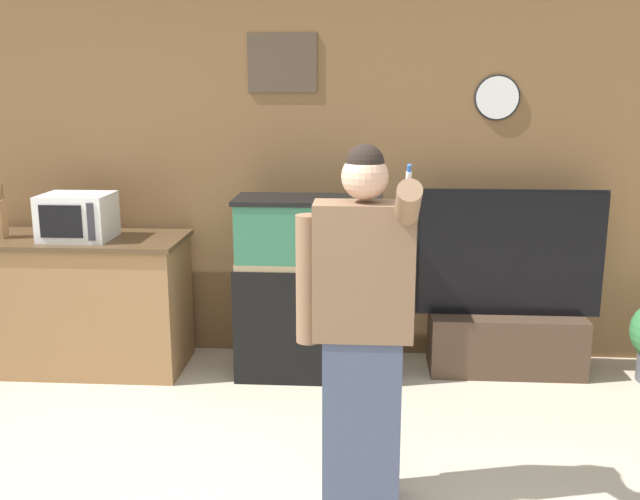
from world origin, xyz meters
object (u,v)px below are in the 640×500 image
Objects in this scene: tv_on_stand at (507,320)px; person_standing at (361,324)px; counter_island at (81,302)px; aquarium_on_stand at (309,287)px; microwave at (77,217)px.

person_standing reaches higher than tv_on_stand.
counter_island is 1.61m from aquarium_on_stand.
counter_island is 3.24× the size of microwave.
tv_on_stand is at bearing 2.96° from microwave.
microwave is 3.01m from tv_on_stand.
microwave is 0.37× the size of aquarium_on_stand.
aquarium_on_stand is (1.60, -0.03, 0.15)m from counter_island.
counter_island is 2.54m from person_standing.
tv_on_stand is 0.75× the size of person_standing.
counter_island is at bearing -178.07° from tv_on_stand.
aquarium_on_stand is 1.60m from person_standing.
aquarium_on_stand is 0.72× the size of person_standing.
person_standing is (0.36, -1.54, 0.27)m from aquarium_on_stand.
person_standing reaches higher than microwave.
tv_on_stand reaches higher than counter_island.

